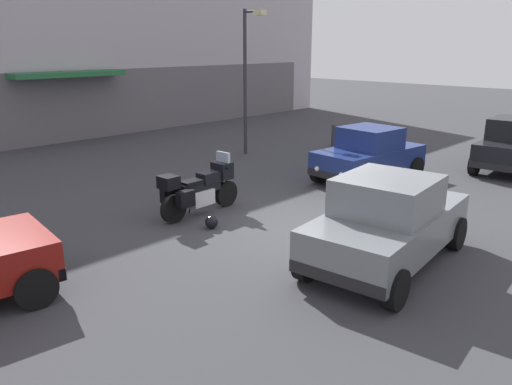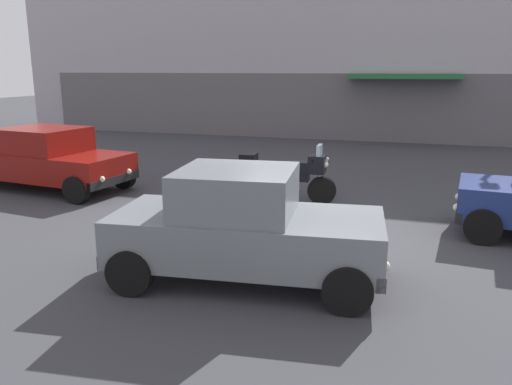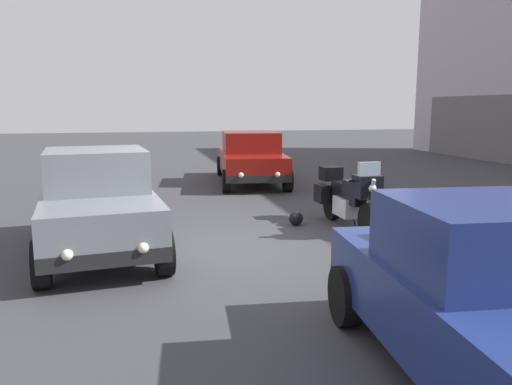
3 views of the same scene
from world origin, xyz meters
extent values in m
plane|color=#38383D|center=(0.00, 0.00, 0.00)|extent=(80.00, 80.00, 0.00)
cylinder|color=black|center=(-0.11, 2.56, 0.32)|extent=(0.64, 0.16, 0.64)
cylinder|color=black|center=(-1.73, 2.51, 0.32)|extent=(0.64, 0.16, 0.64)
cylinder|color=#B7B7BC|center=(-0.13, 2.56, 0.75)|extent=(0.33, 0.08, 0.68)
cube|color=#B7B7BC|center=(-0.96, 2.53, 0.42)|extent=(0.61, 0.42, 0.36)
cube|color=black|center=(-0.96, 2.53, 0.66)|extent=(1.11, 0.31, 0.28)
cube|color=black|center=(-0.66, 2.54, 0.84)|extent=(0.53, 0.35, 0.24)
cube|color=black|center=(-1.16, 2.53, 0.80)|extent=(0.57, 0.32, 0.12)
cube|color=black|center=(-0.23, 2.55, 0.92)|extent=(0.37, 0.45, 0.40)
cube|color=#8C9EAD|center=(-0.19, 2.56, 1.22)|extent=(0.09, 0.40, 0.28)
sphere|color=#EAEACC|center=(-0.05, 2.56, 0.92)|extent=(0.14, 0.14, 0.14)
cylinder|color=black|center=(-0.31, 2.55, 1.02)|extent=(0.06, 0.62, 0.04)
cylinder|color=#B7B7BC|center=(-1.56, 2.72, 0.30)|extent=(0.55, 0.11, 0.09)
cube|color=black|center=(-1.61, 2.80, 0.58)|extent=(0.41, 0.21, 0.36)
cube|color=black|center=(-1.60, 2.24, 0.58)|extent=(0.41, 0.21, 0.36)
cube|color=black|center=(-1.82, 2.51, 0.95)|extent=(0.37, 0.41, 0.28)
cylinder|color=black|center=(-1.11, 2.71, 0.15)|extent=(0.03, 0.13, 0.29)
sphere|color=black|center=(-1.39, 1.63, 0.14)|extent=(0.28, 0.28, 0.28)
cube|color=slate|center=(-0.37, -1.98, 0.66)|extent=(3.96, 2.04, 0.68)
cube|color=slate|center=(-0.52, -2.00, 1.32)|extent=(1.75, 1.67, 0.64)
cube|color=#8C9EAD|center=(0.23, -1.92, 1.32)|extent=(0.21, 1.39, 0.54)
cube|color=#8C9EAD|center=(-1.27, -2.08, 1.32)|extent=(0.21, 1.39, 0.51)
cube|color=black|center=(1.47, -1.78, 0.42)|extent=(0.30, 1.64, 0.20)
cube|color=black|center=(-2.21, -2.18, 0.42)|extent=(0.30, 1.64, 0.20)
cylinder|color=black|center=(0.99, -1.05, 0.32)|extent=(0.66, 0.29, 0.64)
cylinder|color=black|center=(1.16, -2.60, 0.32)|extent=(0.66, 0.29, 0.64)
cylinder|color=black|center=(-1.90, -1.37, 0.32)|extent=(0.66, 0.29, 0.64)
cylinder|color=black|center=(-1.73, -2.92, 0.32)|extent=(0.66, 0.29, 0.64)
sphere|color=silver|center=(1.47, -1.33, 0.54)|extent=(0.14, 0.14, 0.14)
sphere|color=silver|center=(1.57, -2.23, 0.54)|extent=(0.14, 0.14, 0.14)
cube|color=maroon|center=(-7.13, 2.01, 0.64)|extent=(4.68, 2.28, 0.64)
cube|color=maroon|center=(-7.08, 2.00, 1.26)|extent=(2.08, 1.83, 0.60)
cube|color=#8C9EAD|center=(-6.18, 1.90, 1.26)|extent=(0.24, 1.49, 0.51)
cube|color=#8C9EAD|center=(-7.97, 2.11, 1.26)|extent=(0.24, 1.49, 0.48)
cube|color=black|center=(-4.94, 1.75, 0.42)|extent=(0.33, 1.76, 0.20)
cube|color=black|center=(-9.31, 2.27, 0.42)|extent=(0.33, 1.76, 0.20)
cylinder|color=black|center=(-5.24, 2.63, 0.32)|extent=(0.66, 0.29, 0.64)
cylinder|color=black|center=(-5.44, 0.96, 0.32)|extent=(0.66, 0.29, 0.64)
cylinder|color=black|center=(-8.81, 3.06, 0.32)|extent=(0.66, 0.29, 0.64)
cylinder|color=black|center=(-9.01, 1.39, 0.32)|extent=(0.66, 0.29, 0.64)
sphere|color=silver|center=(-4.83, 2.22, 0.54)|extent=(0.14, 0.14, 0.14)
sphere|color=silver|center=(-4.95, 1.26, 0.54)|extent=(0.14, 0.14, 0.14)
cube|color=navy|center=(4.37, 1.36, 0.64)|extent=(3.54, 1.88, 0.64)
cube|color=navy|center=(4.37, 1.36, 1.26)|extent=(1.53, 1.56, 0.60)
cube|color=#8C9EAD|center=(3.73, 1.42, 1.26)|extent=(0.19, 1.33, 0.51)
cube|color=black|center=(2.73, 1.52, 0.42)|extent=(0.27, 1.56, 0.20)
cylinder|color=black|center=(3.06, 0.75, 0.32)|extent=(0.66, 0.28, 0.64)
cylinder|color=black|center=(3.20, 2.22, 0.32)|extent=(0.66, 0.28, 0.64)
sphere|color=silver|center=(2.64, 1.10, 0.54)|extent=(0.14, 0.14, 0.14)
sphere|color=silver|center=(2.72, 1.95, 0.54)|extent=(0.14, 0.14, 0.14)
camera|label=1|loc=(-7.99, -6.09, 3.81)|focal=35.11mm
camera|label=2|loc=(1.83, -8.55, 3.00)|focal=35.81mm
camera|label=3|loc=(7.74, -1.35, 2.30)|focal=35.05mm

